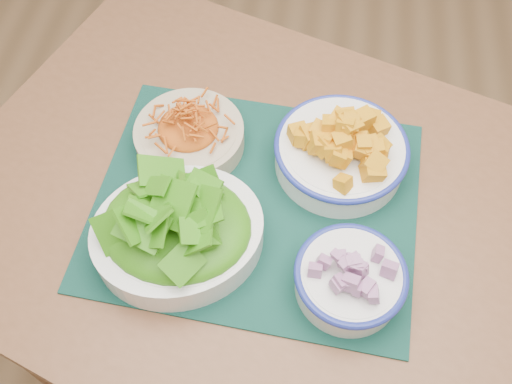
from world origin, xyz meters
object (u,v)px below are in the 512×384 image
at_px(placemat, 256,203).
at_px(squash_bowl, 342,145).
at_px(onion_bowl, 350,277).
at_px(lettuce_bowl, 177,227).
at_px(carrot_bowl, 189,132).
at_px(table, 296,249).

bearing_deg(placemat, squash_bowl, 39.77).
bearing_deg(placemat, onion_bowl, -36.58).
xyz_separation_m(squash_bowl, onion_bowl, (0.02, -0.21, -0.01)).
distance_m(placemat, onion_bowl, 0.20).
xyz_separation_m(placemat, squash_bowl, (0.12, 0.09, 0.05)).
relative_size(placemat, lettuce_bowl, 1.60).
xyz_separation_m(carrot_bowl, squash_bowl, (0.25, -0.01, 0.02)).
height_order(table, placemat, placemat).
relative_size(squash_bowl, lettuce_bowl, 0.70).
distance_m(placemat, carrot_bowl, 0.16).
relative_size(placemat, squash_bowl, 2.28).
xyz_separation_m(table, carrot_bowl, (-0.19, 0.11, 0.14)).
height_order(placemat, carrot_bowl, carrot_bowl).
relative_size(placemat, onion_bowl, 2.67).
relative_size(table, lettuce_bowl, 4.21).
bearing_deg(onion_bowl, lettuce_bowl, 171.46).
relative_size(table, placemat, 2.63).
bearing_deg(squash_bowl, onion_bowl, -83.66).
bearing_deg(squash_bowl, placemat, -143.95).
relative_size(carrot_bowl, onion_bowl, 1.23).
relative_size(placemat, carrot_bowl, 2.18).
bearing_deg(table, lettuce_bowl, -138.31).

